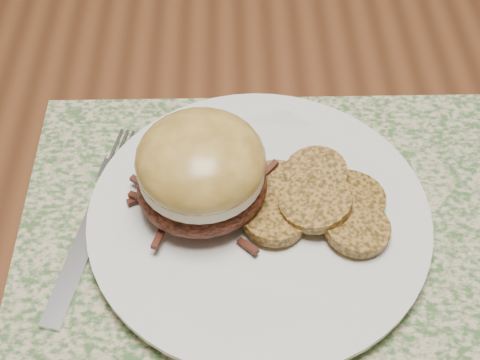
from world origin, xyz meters
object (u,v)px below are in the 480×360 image
dinner_plate (259,217)px  pork_sandwich (201,171)px  fork (95,217)px  dining_table (381,95)px

dinner_plate → pork_sandwich: 0.07m
fork → dinner_plate: bearing=9.1°
dinner_plate → pork_sandwich: pork_sandwich is taller
dining_table → dinner_plate: 0.30m
dining_table → fork: fork is taller
dining_table → fork: bearing=-140.9°
dinner_plate → fork: bearing=177.0°
pork_sandwich → fork: pork_sandwich is taller
pork_sandwich → fork: bearing=161.3°
dining_table → pork_sandwich: (-0.20, -0.23, 0.14)m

